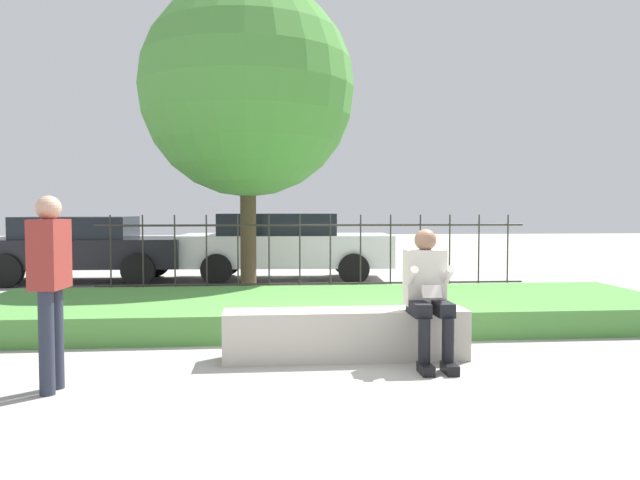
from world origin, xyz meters
TOP-DOWN VIEW (x-y plane):
  - ground_plane at (0.00, 0.00)m, footprint 60.00×60.00m
  - stone_bench at (-0.04, 0.00)m, footprint 2.40×0.45m
  - person_seated_reader at (0.71, -0.26)m, footprint 0.42×0.73m
  - grass_berm at (0.00, 2.04)m, footprint 8.91×2.69m
  - iron_fence at (-0.00, 3.93)m, footprint 6.91×0.03m
  - car_parked_left at (-4.47, 7.00)m, footprint 3.98×1.98m
  - car_parked_center at (-0.38, 7.01)m, footprint 4.43×2.15m
  - person_passerby at (-2.56, -0.87)m, footprint 0.25×0.38m
  - tree_behind_fence at (-1.09, 5.09)m, footprint 3.76×3.76m

SIDE VIEW (x-z plane):
  - ground_plane at x=0.00m, z-range 0.00..0.00m
  - grass_berm at x=0.00m, z-range 0.00..0.32m
  - stone_bench at x=-0.04m, z-range -0.03..0.46m
  - person_seated_reader at x=0.71m, z-range 0.07..1.36m
  - car_parked_left at x=-4.47m, z-range 0.05..1.38m
  - iron_fence at x=0.00m, z-range 0.03..1.42m
  - car_parked_center at x=-0.38m, z-range 0.05..1.44m
  - person_passerby at x=-2.56m, z-range 0.14..1.73m
  - tree_behind_fence at x=-1.09m, z-range 0.84..6.30m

